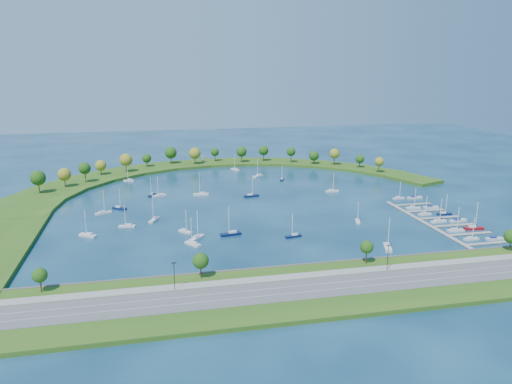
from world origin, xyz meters
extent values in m
plane|color=#07253D|center=(0.00, 0.00, 0.00)|extent=(700.00, 700.00, 0.00)
cube|color=#285015|center=(0.00, -124.00, 0.80)|extent=(420.00, 42.00, 1.60)
cube|color=#474442|center=(0.00, -102.50, 0.90)|extent=(420.00, 1.20, 1.80)
cube|color=#515154|center=(0.00, -124.00, 1.66)|extent=(420.00, 16.00, 0.12)
cube|color=gray|center=(0.00, -113.00, 1.66)|extent=(420.00, 5.00, 0.12)
cube|color=silver|center=(0.00, -126.50, 1.73)|extent=(420.00, 0.15, 0.02)
cube|color=silver|center=(0.00, -121.50, 1.73)|extent=(420.00, 0.15, 0.02)
cylinder|color=#382314|center=(-95.00, -107.00, 4.05)|extent=(0.56, 0.56, 4.90)
sphere|color=#214711|center=(-95.00, -107.00, 7.54)|extent=(5.20, 5.20, 5.20)
cylinder|color=#382314|center=(-40.00, -107.00, 4.22)|extent=(0.56, 0.56, 5.25)
sphere|color=#214711|center=(-40.00, -107.00, 8.05)|extent=(6.00, 6.00, 6.00)
cylinder|color=#382314|center=(25.00, -107.00, 4.40)|extent=(0.56, 0.56, 5.60)
sphere|color=#214711|center=(25.00, -107.00, 8.24)|extent=(5.20, 5.20, 5.20)
cylinder|color=#382314|center=(90.00, -107.00, 4.05)|extent=(0.56, 0.56, 4.90)
sphere|color=#214711|center=(90.00, -107.00, 7.70)|extent=(6.00, 6.00, 6.00)
cylinder|color=black|center=(-50.00, -115.00, 6.60)|extent=(0.24, 0.24, 10.00)
cylinder|color=black|center=(30.00, -115.00, 6.60)|extent=(0.24, 0.24, 10.00)
cube|color=#285015|center=(-126.75, 7.81, 1.00)|extent=(43.73, 48.72, 2.00)
cube|color=#285015|center=(-118.83, 37.57, 1.00)|extent=(50.23, 54.30, 2.00)
cube|color=#285015|center=(-104.03, 64.58, 1.00)|extent=(54.07, 56.09, 2.00)
cube|color=#285015|center=(-83.21, 87.27, 1.00)|extent=(55.20, 54.07, 2.00)
cube|color=#285015|center=(-57.57, 104.32, 1.00)|extent=(53.65, 48.47, 2.00)
cube|color=#285015|center=(-28.60, 114.76, 1.00)|extent=(49.62, 39.75, 2.00)
cube|color=#285015|center=(2.03, 117.98, 1.00)|extent=(44.32, 29.96, 2.00)
cube|color=#285015|center=(32.54, 113.79, 1.00)|extent=(49.49, 38.05, 2.00)
cube|color=#285015|center=(61.17, 102.44, 1.00)|extent=(51.13, 44.12, 2.00)
cube|color=#285015|center=(86.25, 84.58, 1.00)|extent=(49.19, 47.96, 2.00)
cube|color=#285015|center=(106.34, 61.24, 1.00)|extent=(43.90, 49.49, 2.00)
cube|color=#285015|center=(120.28, 33.78, 1.00)|extent=(35.67, 48.74, 2.00)
cylinder|color=#382314|center=(-122.68, 37.44, 5.90)|extent=(0.56, 0.56, 7.79)
sphere|color=#214711|center=(-122.68, 37.44, 11.62)|extent=(9.15, 9.15, 9.15)
cylinder|color=#382314|center=(-109.85, 51.50, 5.27)|extent=(0.56, 0.56, 6.54)
sphere|color=olive|center=(-109.85, 51.50, 10.21)|extent=(8.37, 8.37, 8.37)
cylinder|color=#382314|center=(-98.50, 62.18, 6.01)|extent=(0.56, 0.56, 8.02)
sphere|color=#214711|center=(-98.50, 62.18, 11.59)|extent=(7.85, 7.85, 7.85)
cylinder|color=#382314|center=(-90.41, 85.09, 4.58)|extent=(0.56, 0.56, 5.15)
sphere|color=olive|center=(-90.41, 85.09, 8.71)|extent=(7.78, 7.78, 7.78)
cylinder|color=#382314|center=(-73.06, 91.00, 5.57)|extent=(0.56, 0.56, 7.14)
sphere|color=olive|center=(-73.06, 91.00, 10.98)|extent=(9.18, 9.18, 9.18)
cylinder|color=#382314|center=(-58.41, 108.47, 4.50)|extent=(0.56, 0.56, 5.01)
sphere|color=#214711|center=(-58.41, 108.47, 8.39)|extent=(6.90, 6.90, 6.90)
cylinder|color=#382314|center=(-39.62, 116.67, 5.40)|extent=(0.56, 0.56, 6.81)
sphere|color=#214711|center=(-39.62, 116.67, 10.67)|extent=(9.32, 9.32, 9.32)
cylinder|color=#382314|center=(-21.26, 110.56, 5.39)|extent=(0.56, 0.56, 6.78)
sphere|color=olive|center=(-21.26, 110.56, 10.59)|extent=(9.05, 9.05, 9.05)
cylinder|color=#382314|center=(-4.17, 119.83, 5.06)|extent=(0.56, 0.56, 6.12)
sphere|color=#214711|center=(-4.17, 119.83, 9.43)|extent=(6.59, 6.59, 6.59)
cylinder|color=#382314|center=(16.14, 110.58, 5.45)|extent=(0.56, 0.56, 6.90)
sphere|color=#214711|center=(16.14, 110.58, 10.53)|extent=(8.16, 8.16, 8.16)
cylinder|color=#382314|center=(34.54, 111.95, 5.52)|extent=(0.56, 0.56, 7.04)
sphere|color=#214711|center=(34.54, 111.95, 10.61)|extent=(7.85, 7.85, 7.85)
cylinder|color=#382314|center=(54.65, 101.32, 5.62)|extent=(0.56, 0.56, 7.25)
sphere|color=#214711|center=(54.65, 101.32, 10.65)|extent=(7.04, 7.04, 7.04)
cylinder|color=#382314|center=(70.49, 91.16, 4.52)|extent=(0.56, 0.56, 5.05)
sphere|color=#214711|center=(70.49, 91.16, 8.62)|extent=(7.85, 7.85, 7.85)
cylinder|color=#382314|center=(84.77, 84.06, 5.69)|extent=(0.56, 0.56, 7.37)
sphere|color=olive|center=(84.77, 84.06, 10.95)|extent=(7.91, 7.91, 7.91)
cylinder|color=#382314|center=(99.78, 69.75, 4.68)|extent=(0.56, 0.56, 5.36)
sphere|color=#214711|center=(99.78, 69.75, 8.67)|extent=(6.57, 6.57, 6.57)
cylinder|color=#382314|center=(106.13, 50.02, 5.34)|extent=(0.56, 0.56, 6.69)
sphere|color=olive|center=(106.13, 50.02, 10.03)|extent=(6.74, 6.74, 6.74)
cylinder|color=gray|center=(-13.69, 117.87, 4.18)|extent=(2.20, 2.20, 4.37)
cylinder|color=gray|center=(-13.69, 117.87, 6.52)|extent=(2.60, 2.60, 0.30)
cube|color=gray|center=(78.00, -61.00, 0.35)|extent=(2.20, 82.00, 0.40)
cube|color=gray|center=(90.10, -94.00, 0.35)|extent=(22.00, 2.00, 0.40)
cylinder|color=#382314|center=(101.00, -94.00, 0.60)|extent=(0.36, 0.36, 1.60)
cube|color=gray|center=(90.10, -80.80, 0.35)|extent=(22.00, 2.00, 0.40)
cylinder|color=#382314|center=(101.00, -80.80, 0.60)|extent=(0.36, 0.36, 1.60)
cube|color=gray|center=(90.10, -67.60, 0.35)|extent=(22.00, 2.00, 0.40)
cylinder|color=#382314|center=(101.00, -67.60, 0.60)|extent=(0.36, 0.36, 1.60)
cube|color=gray|center=(90.10, -54.40, 0.35)|extent=(22.00, 2.00, 0.40)
cylinder|color=#382314|center=(101.00, -54.40, 0.60)|extent=(0.36, 0.36, 1.60)
cube|color=gray|center=(90.10, -41.20, 0.35)|extent=(22.00, 2.00, 0.40)
cylinder|color=#382314|center=(101.00, -41.20, 0.60)|extent=(0.36, 0.36, 1.60)
cube|color=gray|center=(90.10, -28.00, 0.35)|extent=(22.00, 2.00, 0.40)
cylinder|color=#382314|center=(101.00, -28.00, 0.60)|extent=(0.36, 0.36, 1.60)
cube|color=silver|center=(19.27, 63.50, 0.54)|extent=(8.51, 7.69, 1.08)
cube|color=silver|center=(19.95, 64.07, 1.46)|extent=(3.54, 3.37, 0.75)
cylinder|color=silver|center=(18.71, 63.04, 7.14)|extent=(0.32, 0.32, 12.13)
cube|color=silver|center=(-55.61, -27.53, 0.51)|extent=(5.82, 8.63, 1.01)
cube|color=silver|center=(-55.24, -26.77, 1.37)|extent=(2.78, 3.38, 0.71)
cylinder|color=silver|center=(-55.91, -28.14, 6.71)|extent=(0.32, 0.32, 11.40)
cube|color=silver|center=(42.90, -90.00, 0.59)|extent=(5.91, 10.21, 1.18)
cube|color=silver|center=(43.23, -89.07, 1.60)|extent=(2.98, 3.90, 0.83)
cylinder|color=silver|center=(42.64, -90.74, 7.84)|extent=(0.32, 0.32, 13.31)
cube|color=silver|center=(-68.88, -35.14, 0.48)|extent=(8.24, 3.36, 0.96)
cube|color=silver|center=(-68.08, -35.26, 1.30)|extent=(3.00, 1.95, 0.67)
cylinder|color=silver|center=(-69.51, -35.05, 6.36)|extent=(0.32, 0.32, 10.81)
cube|color=silver|center=(-70.98, 68.73, 0.44)|extent=(7.58, 3.89, 0.88)
cube|color=silver|center=(-70.28, 68.53, 1.18)|extent=(2.84, 2.05, 0.61)
cylinder|color=silver|center=(-71.54, 68.88, 5.80)|extent=(0.32, 0.32, 9.85)
cube|color=#09153E|center=(3.10, 9.45, 0.54)|extent=(9.36, 3.89, 1.09)
cube|color=silver|center=(2.20, 9.31, 1.47)|extent=(3.41, 2.24, 0.76)
cylinder|color=silver|center=(3.82, 9.56, 7.22)|extent=(0.32, 0.32, 12.25)
cube|color=silver|center=(-51.62, 22.11, 0.52)|extent=(8.86, 5.49, 1.03)
cube|color=silver|center=(-50.82, 22.44, 1.39)|extent=(3.42, 2.70, 0.72)
cylinder|color=silver|center=(-52.25, 21.85, 6.83)|extent=(0.32, 0.32, 11.59)
cube|color=silver|center=(-26.41, 20.00, 0.56)|extent=(9.48, 3.48, 1.11)
cube|color=silver|center=(-25.49, 19.91, 1.50)|extent=(3.41, 2.12, 0.78)
cylinder|color=silver|center=(-27.15, 20.07, 7.37)|extent=(0.32, 0.32, 12.52)
cube|color=silver|center=(45.71, -51.63, 0.43)|extent=(4.31, 7.50, 0.87)
cube|color=silver|center=(45.47, -52.31, 1.17)|extent=(2.18, 2.86, 0.61)
cylinder|color=silver|center=(45.90, -51.08, 5.76)|extent=(0.32, 0.32, 9.78)
cube|color=silver|center=(-39.44, -67.52, 0.52)|extent=(6.97, 8.44, 1.04)
cube|color=silver|center=(-38.94, -68.22, 1.40)|extent=(3.13, 3.44, 0.72)
cylinder|color=silver|center=(-39.84, -66.95, 6.86)|extent=(0.32, 0.32, 11.65)
cube|color=#09153E|center=(7.12, -66.77, 0.46)|extent=(8.00, 3.78, 0.93)
cube|color=silver|center=(7.87, -66.60, 1.25)|extent=(2.96, 2.06, 0.65)
cylinder|color=silver|center=(6.52, -66.90, 6.13)|extent=(0.32, 0.32, 10.41)
cube|color=silver|center=(-36.83, -60.01, 0.55)|extent=(7.99, 8.63, 1.10)
cube|color=silver|center=(-37.44, -60.71, 1.49)|extent=(3.47, 3.61, 0.77)
cylinder|color=silver|center=(-36.35, -59.46, 7.31)|extent=(0.32, 0.32, 12.42)
cube|color=#09153E|center=(-74.01, -1.51, 0.50)|extent=(8.07, 6.74, 0.99)
cube|color=silver|center=(-74.68, -1.03, 1.34)|extent=(3.30, 3.02, 0.70)
cylinder|color=silver|center=(-73.47, -1.90, 6.59)|extent=(0.32, 0.32, 11.19)
cube|color=silver|center=(7.30, 90.00, 0.51)|extent=(6.34, 8.54, 1.02)
cube|color=silver|center=(7.73, 89.27, 1.38)|extent=(2.94, 3.41, 0.71)
cylinder|color=silver|center=(6.96, 90.59, 6.76)|extent=(0.32, 0.32, 11.47)
cube|color=silver|center=(55.39, 10.38, 0.50)|extent=(8.37, 2.37, 1.00)
cube|color=silver|center=(54.55, 10.38, 1.36)|extent=(2.93, 1.65, 0.70)
cylinder|color=silver|center=(56.06, 10.38, 6.65)|extent=(0.32, 0.32, 11.30)
cube|color=silver|center=(-81.96, -9.19, 0.52)|extent=(8.91, 6.12, 1.05)
cube|color=silver|center=(-82.74, -9.58, 1.42)|extent=(3.50, 2.91, 0.73)
cylinder|color=silver|center=(-81.33, -8.88, 6.95)|extent=(0.32, 0.32, 11.80)
cube|color=#09153E|center=(33.11, 49.00, 0.44)|extent=(4.80, 7.56, 0.88)
cube|color=silver|center=(33.40, 49.68, 1.19)|extent=(2.34, 2.93, 0.62)
cylinder|color=silver|center=(32.88, 48.46, 5.84)|extent=(0.32, 0.32, 9.92)
cube|color=silver|center=(-41.25, -49.46, 0.47)|extent=(6.67, 7.32, 0.93)
cube|color=silver|center=(-41.75, -48.87, 1.26)|extent=(2.91, 3.05, 0.65)
cylinder|color=silver|center=(-40.84, -49.94, 6.16)|extent=(0.32, 0.32, 10.47)
cube|color=#09153E|center=(-20.87, -57.99, 0.59)|extent=(10.16, 4.38, 1.18)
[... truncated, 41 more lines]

